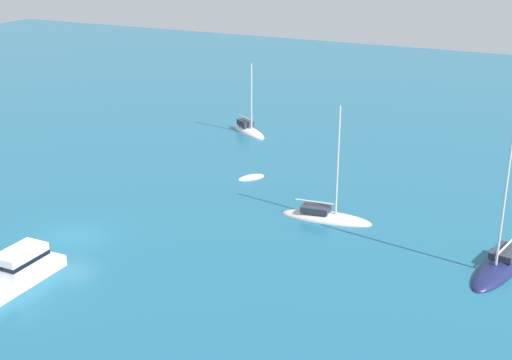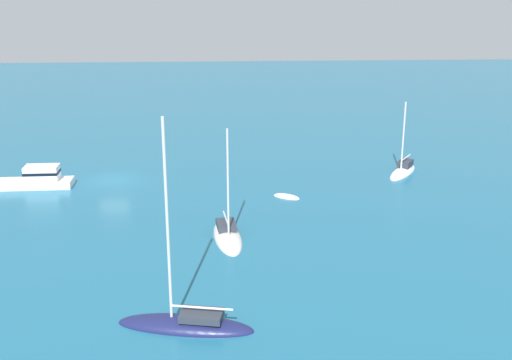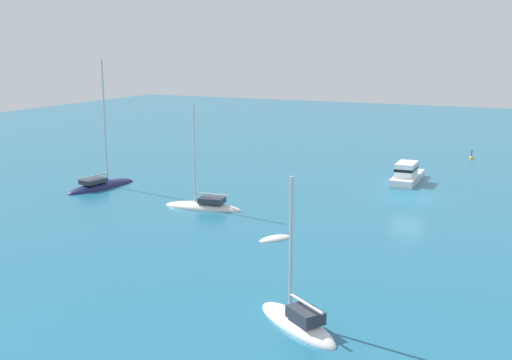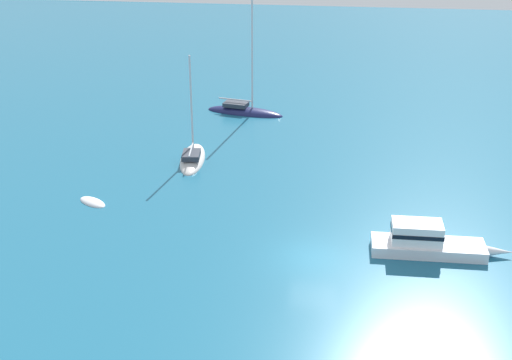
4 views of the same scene
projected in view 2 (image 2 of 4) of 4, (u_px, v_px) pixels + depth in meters
ground_plane at (113, 181)px, 54.45m from camera, size 160.00×160.00×0.00m
yacht at (227, 236)px, 42.54m from camera, size 6.22×2.46×8.12m
yacht_1 at (403, 171)px, 56.55m from camera, size 5.20×4.18×7.01m
sloop at (186, 325)px, 31.65m from camera, size 3.14×7.18×11.27m
tender at (287, 197)px, 50.38m from camera, size 2.04×2.42×0.46m
powerboat_1 at (36, 179)px, 52.57m from camera, size 2.05×7.74×1.83m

